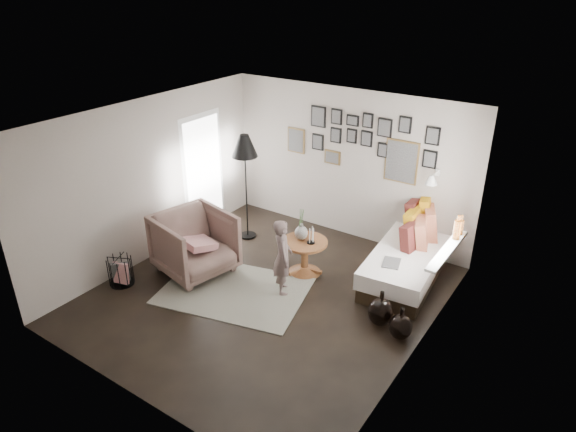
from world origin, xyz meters
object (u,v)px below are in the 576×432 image
Objects in this scene: pedestal_table at (305,258)px; child at (283,257)px; floor_lamp at (245,150)px; demijohn_large at (381,312)px; daybed at (411,254)px; vase at (301,230)px; demijohn_small at (400,327)px; magazine_basket at (120,271)px; armchair at (195,244)px.

child reaches higher than pedestal_table.
demijohn_large is (3.03, -0.99, -1.42)m from floor_lamp.
vase is at bearing -154.71° from daybed.
vase is at bearing 160.80° from demijohn_small.
child is (-1.86, 0.04, 0.41)m from demijohn_small.
child reaches higher than demijohn_large.
magazine_basket is (-2.12, -1.82, -0.04)m from pedestal_table.
armchair reaches higher than demijohn_small.
armchair is at bearing -147.02° from pedestal_table.
pedestal_table is at bearing -37.07° from child.
vase reaches higher than armchair.
child reaches higher than armchair.
pedestal_table is 2.06m from floor_lamp.
magazine_basket is (-3.50, -2.71, -0.13)m from daybed.
magazine_basket is at bearing 80.25° from child.
magazine_basket is 1.01× the size of demijohn_small.
demijohn_small is at bearing -18.33° from floor_lamp.
armchair is 0.57× the size of floor_lamp.
daybed is 3.34m from armchair.
magazine_basket is at bearing -160.73° from demijohn_large.
magazine_basket is 0.92× the size of demijohn_large.
pedestal_table is at bearing -16.94° from floor_lamp.
demijohn_small is at bearing -19.20° from vase.
vase is 1.73m from floor_lamp.
vase is 1.79m from demijohn_large.
vase is at bearing 165.96° from pedestal_table.
magazine_basket is at bearing -139.30° from pedestal_table.
floor_lamp reaches higher than pedestal_table.
pedestal_table reaches higher than demijohn_large.
daybed reaches higher than demijohn_small.
pedestal_table is 1.50× the size of magazine_basket.
pedestal_table is at bearing -44.22° from armchair.
magazine_basket is (-0.64, -2.27, -1.40)m from floor_lamp.
demijohn_small is (1.88, -0.66, -0.08)m from pedestal_table.
vase is 2.79m from magazine_basket.
magazine_basket is 0.40× the size of child.
pedestal_table is 0.71m from child.
daybed reaches higher than armchair.
demijohn_large is (0.16, -1.43, -0.15)m from daybed.
child is at bearing 178.90° from demijohn_small.
magazine_basket is 4.16m from demijohn_small.
vase is 0.67m from child.
floor_lamp reaches higher than demijohn_large.
armchair is at bearing -175.50° from demijohn_small.
demijohn_large is (1.62, -0.56, -0.51)m from vase.
daybed is (1.38, 0.88, 0.09)m from pedestal_table.
demijohn_large is (2.96, 0.38, -0.29)m from armchair.
daybed is 3.16m from floor_lamp.
armchair is 2.10× the size of demijohn_large.
pedestal_table is 1.64m from daybed.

